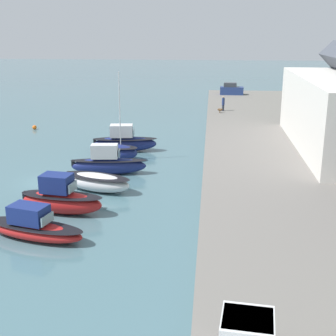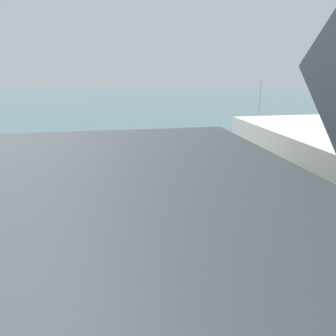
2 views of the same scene
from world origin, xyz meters
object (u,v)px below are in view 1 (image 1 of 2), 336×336
object	(u,v)px
person_on_quay	(223,103)
moored_boat_4	(61,199)
moored_boat_2	(108,163)
moored_boat_0	(124,141)
parked_car_0	(231,90)
dog_on_quay	(220,110)
mooring_buoy_0	(34,127)
moored_boat_1	(118,152)
moored_boat_5	(34,227)
moored_boat_3	(97,182)

from	to	relation	value
person_on_quay	moored_boat_4	bearing A→B (deg)	-18.17
moored_boat_2	person_on_quay	size ratio (longest dim) A/B	3.34
moored_boat_0	parked_car_0	bearing A→B (deg)	153.85
moored_boat_4	dog_on_quay	size ratio (longest dim) A/B	7.85
moored_boat_4	mooring_buoy_0	world-z (taller)	moored_boat_4
moored_boat_2	person_on_quay	xyz separation A→B (m)	(-28.28, 11.06, 1.27)
moored_boat_4	parked_car_0	world-z (taller)	parked_car_0
person_on_quay	dog_on_quay	size ratio (longest dim) A/B	2.59
moored_boat_4	person_on_quay	world-z (taller)	person_on_quay
moored_boat_0	parked_car_0	xyz separation A→B (m)	(-37.44, 12.90, 1.03)
moored_boat_0	moored_boat_4	bearing A→B (deg)	-11.48
moored_boat_1	moored_boat_5	world-z (taller)	moored_boat_1
moored_boat_4	person_on_quay	bearing A→B (deg)	169.64
moored_boat_1	person_on_quay	world-z (taller)	moored_boat_1
moored_boat_0	moored_boat_2	size ratio (longest dim) A/B	1.01
moored_boat_4	person_on_quay	distance (m)	39.91
moored_boat_4	mooring_buoy_0	size ratio (longest dim) A/B	11.37
person_on_quay	moored_boat_1	bearing A→B (deg)	-25.32
person_on_quay	mooring_buoy_0	world-z (taller)	person_on_quay
moored_boat_5	person_on_quay	size ratio (longest dim) A/B	3.39
moored_boat_5	mooring_buoy_0	distance (m)	34.70
moored_boat_2	person_on_quay	bearing A→B (deg)	152.41
moored_boat_3	parked_car_0	bearing A→B (deg)	-176.28
moored_boat_1	moored_boat_3	xyz separation A→B (m)	(9.53, 0.11, -0.07)
moored_boat_0	dog_on_quay	size ratio (longest dim) A/B	8.75
moored_boat_1	person_on_quay	xyz separation A→B (m)	(-23.42, 11.08, 1.45)
moored_boat_1	parked_car_0	world-z (taller)	moored_boat_1
moored_boat_2	moored_boat_1	bearing A→B (deg)	174.03
moored_boat_0	moored_boat_2	world-z (taller)	moored_boat_0
moored_boat_2	moored_boat_4	distance (m)	9.72
moored_boat_3	dog_on_quay	xyz separation A→B (m)	(-31.11, 10.51, 0.88)
moored_boat_1	dog_on_quay	xyz separation A→B (m)	(-21.58, 10.62, 0.81)
parked_car_0	dog_on_quay	size ratio (longest dim) A/B	5.14
moored_boat_5	person_on_quay	distance (m)	44.25
mooring_buoy_0	moored_boat_2	bearing A→B (deg)	37.22
moored_boat_2	parked_car_0	size ratio (longest dim) A/B	1.69
parked_car_0	mooring_buoy_0	xyz separation A→B (m)	(27.32, -26.90, -1.85)
moored_boat_5	mooring_buoy_0	world-z (taller)	moored_boat_5
moored_boat_3	moored_boat_4	bearing A→B (deg)	1.54
moored_boat_4	moored_boat_0	bearing A→B (deg)	-176.53
moored_boat_1	dog_on_quay	distance (m)	24.07
moored_boat_3	mooring_buoy_0	xyz separation A→B (m)	(-23.11, -14.10, -0.51)
dog_on_quay	person_on_quay	bearing A→B (deg)	-158.58
moored_boat_0	moored_boat_1	world-z (taller)	moored_boat_1
parked_car_0	dog_on_quay	distance (m)	19.46
moored_boat_3	mooring_buoy_0	distance (m)	27.08
moored_boat_3	parked_car_0	distance (m)	52.05
moored_boat_4	moored_boat_3	bearing A→B (deg)	171.38
person_on_quay	dog_on_quay	distance (m)	2.00
moored_boat_3	mooring_buoy_0	size ratio (longest dim) A/B	11.26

